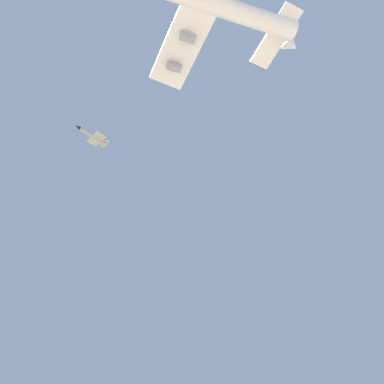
# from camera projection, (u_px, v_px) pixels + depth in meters

# --- Properties ---
(carrier_jet) EXTENTS (75.01, 59.99, 20.91)m
(carrier_jet) POSITION_uv_depth(u_px,v_px,m) (200.00, 0.00, 118.23)
(carrier_jet) COLOR white
(chase_jet_left_wing) EXTENTS (13.53, 12.04, 4.00)m
(chase_jet_left_wing) POSITION_uv_depth(u_px,v_px,m) (94.00, 137.00, 156.49)
(chase_jet_left_wing) COLOR #999EA3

